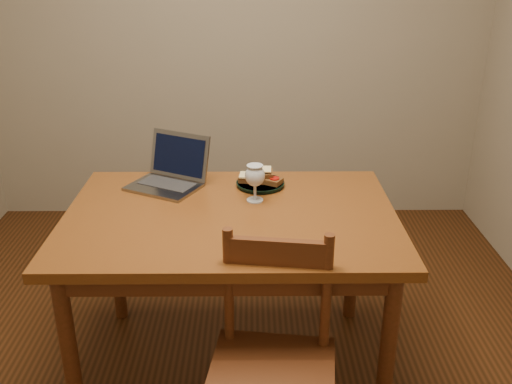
{
  "coord_description": "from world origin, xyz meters",
  "views": [
    {
      "loc": [
        0.11,
        -2.03,
        1.7
      ],
      "look_at": [
        0.13,
        0.06,
        0.8
      ],
      "focal_mm": 40.0,
      "sensor_mm": 36.0,
      "label": 1
    }
  ],
  "objects_px": {
    "chair": "(273,356)",
    "laptop": "(171,172)",
    "milk_glass": "(255,183)",
    "plate": "(260,184)",
    "table": "(231,233)"
  },
  "relations": [
    {
      "from": "chair",
      "to": "laptop",
      "type": "relative_size",
      "value": 1.19
    },
    {
      "from": "chair",
      "to": "milk_glass",
      "type": "bearing_deg",
      "value": 102.34
    },
    {
      "from": "laptop",
      "to": "plate",
      "type": "bearing_deg",
      "value": 23.12
    },
    {
      "from": "chair",
      "to": "milk_glass",
      "type": "height_order",
      "value": "milk_glass"
    },
    {
      "from": "laptop",
      "to": "chair",
      "type": "bearing_deg",
      "value": -35.92
    },
    {
      "from": "table",
      "to": "plate",
      "type": "distance_m",
      "value": 0.32
    },
    {
      "from": "chair",
      "to": "plate",
      "type": "distance_m",
      "value": 0.85
    },
    {
      "from": "table",
      "to": "plate",
      "type": "bearing_deg",
      "value": 66.41
    },
    {
      "from": "chair",
      "to": "laptop",
      "type": "distance_m",
      "value": 0.99
    },
    {
      "from": "table",
      "to": "laptop",
      "type": "bearing_deg",
      "value": 131.21
    },
    {
      "from": "table",
      "to": "chair",
      "type": "relative_size",
      "value": 2.87
    },
    {
      "from": "chair",
      "to": "laptop",
      "type": "height_order",
      "value": "laptop"
    },
    {
      "from": "chair",
      "to": "milk_glass",
      "type": "relative_size",
      "value": 2.87
    },
    {
      "from": "plate",
      "to": "table",
      "type": "bearing_deg",
      "value": -113.59
    },
    {
      "from": "plate",
      "to": "laptop",
      "type": "height_order",
      "value": "laptop"
    }
  ]
}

